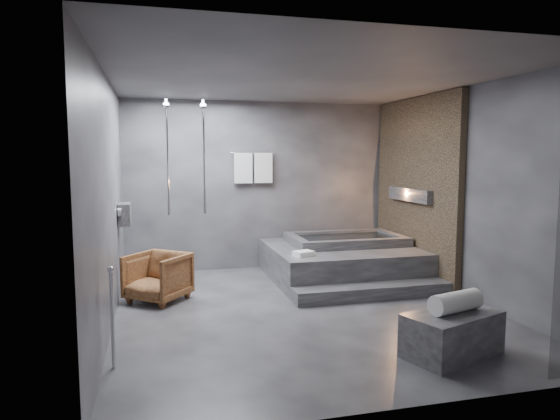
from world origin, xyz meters
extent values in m
plane|color=#2B2A2D|center=(0.00, 0.00, 0.00)|extent=(5.00, 5.00, 0.00)
cube|color=#47474A|center=(0.00, 0.00, 2.80)|extent=(4.50, 5.00, 0.04)
cube|color=#343439|center=(0.00, 2.50, 1.40)|extent=(4.50, 0.04, 2.80)
cube|color=#343439|center=(0.00, -2.50, 1.40)|extent=(4.50, 0.04, 2.80)
cube|color=#343439|center=(-2.25, 0.00, 1.40)|extent=(0.04, 5.00, 2.80)
cube|color=#343439|center=(2.25, 0.00, 1.40)|extent=(0.04, 5.00, 2.80)
cube|color=#866D4E|center=(2.19, 1.25, 1.40)|extent=(0.10, 2.40, 2.78)
cube|color=#FF9938|center=(2.11, 1.25, 1.30)|extent=(0.14, 1.20, 0.20)
cube|color=slate|center=(-2.16, 1.40, 1.10)|extent=(0.16, 0.42, 0.30)
imported|color=beige|center=(-2.15, 1.30, 1.05)|extent=(0.08, 0.08, 0.21)
imported|color=beige|center=(-2.15, 1.50, 1.03)|extent=(0.07, 0.07, 0.15)
cylinder|color=silver|center=(-1.00, 2.05, 1.90)|extent=(0.04, 0.04, 1.80)
cylinder|color=silver|center=(-1.55, 2.05, 1.90)|extent=(0.04, 0.04, 1.80)
cylinder|color=silver|center=(-0.15, 2.44, 1.95)|extent=(0.75, 0.02, 0.02)
cube|color=white|center=(-0.32, 2.42, 1.70)|extent=(0.30, 0.06, 0.50)
cube|color=white|center=(0.02, 2.42, 1.70)|extent=(0.30, 0.06, 0.50)
cylinder|color=silver|center=(-2.15, -1.20, 0.45)|extent=(0.04, 0.04, 0.90)
cube|color=#2F2F32|center=(1.05, 1.45, 0.25)|extent=(2.20, 2.00, 0.50)
cube|color=#2F2F32|center=(1.05, 0.27, 0.09)|extent=(2.20, 0.36, 0.18)
cube|color=#343436|center=(0.96, -1.70, 0.21)|extent=(1.05, 0.79, 0.42)
imported|color=#442411|center=(-1.74, 0.86, 0.32)|extent=(0.97, 0.97, 0.64)
cylinder|color=white|center=(0.99, -1.69, 0.52)|extent=(0.58, 0.34, 0.20)
cube|color=white|center=(0.26, 0.85, 0.54)|extent=(0.32, 0.27, 0.07)
camera|label=1|loc=(-1.76, -5.74, 1.90)|focal=32.00mm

